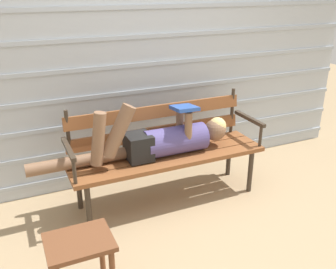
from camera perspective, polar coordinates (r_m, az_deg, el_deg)
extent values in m
plane|color=tan|center=(3.29, 0.82, -10.71)|extent=(12.00, 12.00, 0.00)
cube|color=#B2BCC6|center=(3.45, -3.92, 10.73)|extent=(4.58, 0.06, 2.20)
cube|color=#A3ADB7|center=(3.74, -3.35, -4.24)|extent=(4.58, 0.02, 0.04)
cube|color=#A3ADB7|center=(3.64, -3.43, -0.78)|extent=(4.58, 0.02, 0.04)
cube|color=#A3ADB7|center=(3.55, -3.52, 2.86)|extent=(4.58, 0.02, 0.04)
cube|color=#A3ADB7|center=(3.48, -3.61, 6.67)|extent=(4.58, 0.02, 0.04)
cube|color=#A3ADB7|center=(3.42, -3.71, 10.62)|extent=(4.58, 0.02, 0.04)
cube|color=#A3ADB7|center=(3.38, -3.82, 14.69)|extent=(4.58, 0.02, 0.04)
cube|color=#A3ADB7|center=(3.36, -3.93, 18.84)|extent=(4.58, 0.02, 0.04)
cube|color=brown|center=(3.05, 1.18, -4.43)|extent=(1.67, 0.14, 0.04)
cube|color=brown|center=(3.17, 0.00, -3.32)|extent=(1.67, 0.14, 0.04)
cube|color=brown|center=(3.30, -1.08, -2.28)|extent=(1.67, 0.14, 0.04)
cube|color=brown|center=(3.30, -1.59, 0.32)|extent=(1.61, 0.05, 0.11)
cube|color=brown|center=(3.24, -1.62, 3.53)|extent=(1.61, 0.05, 0.11)
cylinder|color=#382D23|center=(3.08, -14.94, -0.20)|extent=(0.03, 0.03, 0.43)
cylinder|color=#382D23|center=(3.62, 9.73, 3.61)|extent=(0.03, 0.03, 0.43)
cylinder|color=#382D23|center=(2.93, -11.99, -11.02)|extent=(0.04, 0.04, 0.40)
cylinder|color=#382D23|center=(3.48, 12.42, -5.49)|extent=(0.04, 0.04, 0.40)
cylinder|color=#382D23|center=(3.23, -13.43, -7.81)|extent=(0.04, 0.04, 0.40)
cylinder|color=#382D23|center=(3.73, 9.24, -3.24)|extent=(0.04, 0.04, 0.40)
cube|color=#382D23|center=(2.87, -14.93, -2.14)|extent=(0.04, 0.43, 0.03)
cylinder|color=#382D23|center=(2.76, -14.07, -5.42)|extent=(0.03, 0.03, 0.20)
cube|color=#382D23|center=(3.47, 12.30, 2.38)|extent=(0.04, 0.43, 0.03)
cylinder|color=#382D23|center=(3.38, 13.91, -0.16)|extent=(0.03, 0.03, 0.20)
cylinder|color=#514784|center=(3.14, 1.10, -0.87)|extent=(0.53, 0.24, 0.24)
cube|color=black|center=(3.03, -4.51, -1.86)|extent=(0.20, 0.22, 0.21)
sphere|color=brown|center=(3.30, 7.19, 0.70)|extent=(0.19, 0.19, 0.19)
sphere|color=#E0C67A|center=(3.30, 7.52, 1.29)|extent=(0.16, 0.16, 0.16)
cylinder|color=brown|center=(2.85, -7.53, 0.54)|extent=(0.29, 0.11, 0.42)
cylinder|color=brown|center=(2.83, -10.57, -0.68)|extent=(0.15, 0.09, 0.42)
cylinder|color=brown|center=(3.00, -13.45, -4.00)|extent=(0.79, 0.10, 0.10)
cylinder|color=brown|center=(3.06, 3.12, 1.07)|extent=(0.06, 0.06, 0.26)
cylinder|color=brown|center=(3.19, 1.81, 2.01)|extent=(0.06, 0.06, 0.26)
cube|color=#284C9E|center=(3.08, 2.49, 4.07)|extent=(0.20, 0.27, 0.07)
cube|color=brown|center=(2.34, -13.41, -15.65)|extent=(0.39, 0.32, 0.03)
cylinder|color=brown|center=(2.54, -17.23, -18.12)|extent=(0.04, 0.04, 0.36)
cylinder|color=brown|center=(2.57, -10.08, -16.76)|extent=(0.04, 0.04, 0.36)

